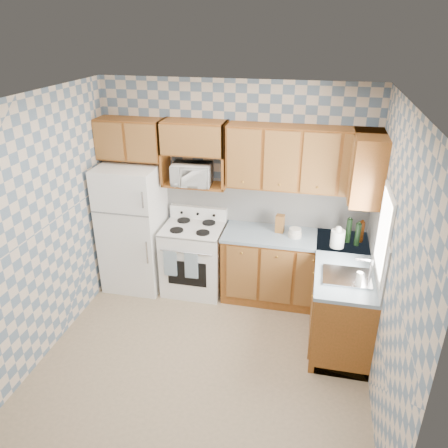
{
  "coord_description": "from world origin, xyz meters",
  "views": [
    {
      "loc": [
        0.99,
        -3.54,
        3.3
      ],
      "look_at": [
        0.05,
        0.75,
        1.25
      ],
      "focal_mm": 35.0,
      "sensor_mm": 36.0,
      "label": 1
    }
  ],
  "objects_px": {
    "stove_body": "(194,259)",
    "electric_kettle": "(338,239)",
    "refrigerator": "(134,227)",
    "microwave": "(192,174)"
  },
  "relations": [
    {
      "from": "microwave",
      "to": "electric_kettle",
      "type": "bearing_deg",
      "value": -12.44
    },
    {
      "from": "refrigerator",
      "to": "stove_body",
      "type": "distance_m",
      "value": 0.89
    },
    {
      "from": "refrigerator",
      "to": "electric_kettle",
      "type": "height_order",
      "value": "refrigerator"
    },
    {
      "from": "electric_kettle",
      "to": "stove_body",
      "type": "bearing_deg",
      "value": 174.94
    },
    {
      "from": "stove_body",
      "to": "electric_kettle",
      "type": "height_order",
      "value": "electric_kettle"
    },
    {
      "from": "stove_body",
      "to": "microwave",
      "type": "bearing_deg",
      "value": 102.79
    },
    {
      "from": "microwave",
      "to": "stove_body",
      "type": "bearing_deg",
      "value": -81.29
    },
    {
      "from": "refrigerator",
      "to": "electric_kettle",
      "type": "distance_m",
      "value": 2.59
    },
    {
      "from": "refrigerator",
      "to": "electric_kettle",
      "type": "xyz_separation_m",
      "value": [
        2.58,
        -0.13,
        0.18
      ]
    },
    {
      "from": "refrigerator",
      "to": "electric_kettle",
      "type": "bearing_deg",
      "value": -2.93
    }
  ]
}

